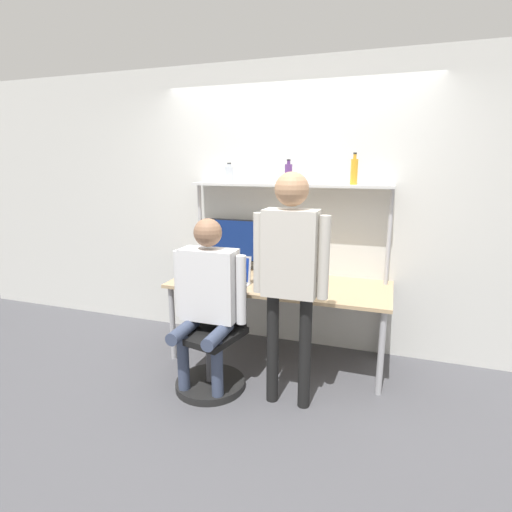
{
  "coord_description": "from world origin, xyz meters",
  "views": [
    {
      "loc": [
        0.92,
        -2.91,
        1.78
      ],
      "look_at": [
        -0.06,
        -0.06,
        1.08
      ],
      "focal_mm": 28.0,
      "sensor_mm": 36.0,
      "label": 1
    }
  ],
  "objects_px": {
    "person_seated": "(207,291)",
    "office_chair": "(213,352)",
    "monitor": "(237,242)",
    "bottle_clear": "(229,174)",
    "person_standing": "(290,262)",
    "bottle_amber": "(354,171)",
    "cell_phone": "(262,287)",
    "laptop": "(233,277)",
    "bottle_purple": "(289,173)"
  },
  "relations": [
    {
      "from": "cell_phone",
      "to": "office_chair",
      "type": "height_order",
      "value": "office_chair"
    },
    {
      "from": "monitor",
      "to": "laptop",
      "type": "relative_size",
      "value": 2.26
    },
    {
      "from": "person_standing",
      "to": "person_seated",
      "type": "bearing_deg",
      "value": -179.9
    },
    {
      "from": "office_chair",
      "to": "bottle_amber",
      "type": "relative_size",
      "value": 3.49
    },
    {
      "from": "cell_phone",
      "to": "person_seated",
      "type": "bearing_deg",
      "value": -118.43
    },
    {
      "from": "monitor",
      "to": "bottle_clear",
      "type": "relative_size",
      "value": 3.57
    },
    {
      "from": "monitor",
      "to": "laptop",
      "type": "bearing_deg",
      "value": -73.34
    },
    {
      "from": "office_chair",
      "to": "person_seated",
      "type": "distance_m",
      "value": 0.53
    },
    {
      "from": "person_seated",
      "to": "office_chair",
      "type": "bearing_deg",
      "value": 78.75
    },
    {
      "from": "person_seated",
      "to": "bottle_purple",
      "type": "xyz_separation_m",
      "value": [
        0.38,
        0.95,
        0.87
      ]
    },
    {
      "from": "office_chair",
      "to": "person_seated",
      "type": "relative_size",
      "value": 0.68
    },
    {
      "from": "bottle_purple",
      "to": "bottle_amber",
      "type": "xyz_separation_m",
      "value": [
        0.58,
        0.0,
        0.02
      ]
    },
    {
      "from": "cell_phone",
      "to": "bottle_purple",
      "type": "distance_m",
      "value": 1.06
    },
    {
      "from": "monitor",
      "to": "bottle_amber",
      "type": "xyz_separation_m",
      "value": [
        1.09,
        -0.01,
        0.69
      ]
    },
    {
      "from": "cell_phone",
      "to": "office_chair",
      "type": "distance_m",
      "value": 0.69
    },
    {
      "from": "person_seated",
      "to": "bottle_clear",
      "type": "relative_size",
      "value": 7.44
    },
    {
      "from": "bottle_amber",
      "to": "person_standing",
      "type": "bearing_deg",
      "value": -108.33
    },
    {
      "from": "laptop",
      "to": "person_standing",
      "type": "bearing_deg",
      "value": -38.35
    },
    {
      "from": "office_chair",
      "to": "person_seated",
      "type": "height_order",
      "value": "person_seated"
    },
    {
      "from": "office_chair",
      "to": "bottle_clear",
      "type": "bearing_deg",
      "value": 103.04
    },
    {
      "from": "bottle_purple",
      "to": "bottle_amber",
      "type": "bearing_deg",
      "value": 0.0
    },
    {
      "from": "person_seated",
      "to": "bottle_clear",
      "type": "xyz_separation_m",
      "value": [
        -0.2,
        0.95,
        0.85
      ]
    },
    {
      "from": "monitor",
      "to": "person_standing",
      "type": "relative_size",
      "value": 0.38
    },
    {
      "from": "office_chair",
      "to": "person_seated",
      "type": "xyz_separation_m",
      "value": [
        -0.01,
        -0.05,
        0.53
      ]
    },
    {
      "from": "bottle_purple",
      "to": "monitor",
      "type": "bearing_deg",
      "value": 178.96
    },
    {
      "from": "monitor",
      "to": "person_standing",
      "type": "bearing_deg",
      "value": -50.94
    },
    {
      "from": "bottle_purple",
      "to": "bottle_amber",
      "type": "distance_m",
      "value": 0.58
    },
    {
      "from": "person_standing",
      "to": "bottle_amber",
      "type": "distance_m",
      "value": 1.17
    },
    {
      "from": "cell_phone",
      "to": "person_standing",
      "type": "distance_m",
      "value": 0.73
    },
    {
      "from": "cell_phone",
      "to": "person_seated",
      "type": "xyz_separation_m",
      "value": [
        -0.27,
        -0.51,
        0.09
      ]
    },
    {
      "from": "person_standing",
      "to": "bottle_clear",
      "type": "relative_size",
      "value": 9.31
    },
    {
      "from": "cell_phone",
      "to": "bottle_amber",
      "type": "height_order",
      "value": "bottle_amber"
    },
    {
      "from": "person_seated",
      "to": "bottle_amber",
      "type": "height_order",
      "value": "bottle_amber"
    },
    {
      "from": "bottle_clear",
      "to": "office_chair",
      "type": "bearing_deg",
      "value": -76.96
    },
    {
      "from": "office_chair",
      "to": "bottle_clear",
      "type": "relative_size",
      "value": 5.08
    },
    {
      "from": "bottle_clear",
      "to": "bottle_amber",
      "type": "height_order",
      "value": "bottle_amber"
    },
    {
      "from": "office_chair",
      "to": "bottle_amber",
      "type": "xyz_separation_m",
      "value": [
        0.95,
        0.9,
        1.42
      ]
    },
    {
      "from": "cell_phone",
      "to": "monitor",
      "type": "bearing_deg",
      "value": 131.63
    },
    {
      "from": "office_chair",
      "to": "bottle_amber",
      "type": "bearing_deg",
      "value": 43.48
    },
    {
      "from": "bottle_purple",
      "to": "office_chair",
      "type": "bearing_deg",
      "value": -112.41
    },
    {
      "from": "monitor",
      "to": "bottle_purple",
      "type": "bearing_deg",
      "value": -1.04
    },
    {
      "from": "person_seated",
      "to": "bottle_purple",
      "type": "distance_m",
      "value": 1.34
    },
    {
      "from": "laptop",
      "to": "bottle_purple",
      "type": "relative_size",
      "value": 1.36
    },
    {
      "from": "person_standing",
      "to": "bottle_amber",
      "type": "height_order",
      "value": "bottle_amber"
    },
    {
      "from": "cell_phone",
      "to": "person_standing",
      "type": "xyz_separation_m",
      "value": [
        0.37,
        -0.5,
        0.37
      ]
    },
    {
      "from": "office_chair",
      "to": "bottle_amber",
      "type": "height_order",
      "value": "bottle_amber"
    },
    {
      "from": "monitor",
      "to": "cell_phone",
      "type": "relative_size",
      "value": 4.41
    },
    {
      "from": "cell_phone",
      "to": "laptop",
      "type": "bearing_deg",
      "value": 179.19
    },
    {
      "from": "monitor",
      "to": "cell_phone",
      "type": "height_order",
      "value": "monitor"
    },
    {
      "from": "cell_phone",
      "to": "bottle_purple",
      "type": "xyz_separation_m",
      "value": [
        0.11,
        0.44,
        0.96
      ]
    }
  ]
}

